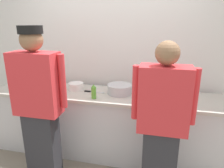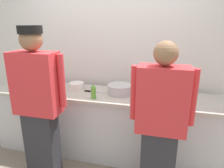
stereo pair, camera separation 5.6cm
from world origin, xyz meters
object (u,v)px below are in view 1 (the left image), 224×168
mixing_bowl_steel (120,89)px  ramekin_green_sauce (52,86)px  chef_center (162,123)px  sheet_tray (155,97)px  squeeze_bottle_secondary (94,92)px  plate_stack_front (76,86)px  squeeze_bottle_primary (50,85)px  chef_near_left (39,104)px  chefs_knife (93,92)px  plate_stack_rear (28,87)px  ramekin_red_sauce (26,82)px  deli_cup (62,92)px

mixing_bowl_steel → ramekin_green_sauce: (-1.01, 0.07, -0.04)m
chef_center → ramekin_green_sauce: 1.72m
sheet_tray → squeeze_bottle_secondary: bearing=-165.0°
chef_center → sheet_tray: bearing=98.3°
plate_stack_front → ramekin_green_sauce: 0.39m
squeeze_bottle_primary → squeeze_bottle_secondary: size_ratio=1.14×
chef_near_left → plate_stack_front: (0.13, 0.72, -0.01)m
ramekin_green_sauce → chefs_knife: bearing=-8.0°
plate_stack_front → plate_stack_rear: bearing=-170.5°
chef_near_left → ramekin_green_sauce: 0.80m
ramekin_green_sauce → ramekin_red_sauce: 0.48m
plate_stack_rear → ramekin_green_sauce: 0.33m
ramekin_green_sauce → chef_center: bearing=-25.5°
plate_stack_front → ramekin_green_sauce: bearing=175.1°
mixing_bowl_steel → ramekin_green_sauce: size_ratio=3.17×
chef_near_left → plate_stack_front: chef_near_left is taller
sheet_tray → squeeze_bottle_primary: size_ratio=1.99×
mixing_bowl_steel → ramekin_red_sauce: size_ratio=3.16×
ramekin_green_sauce → deli_cup: 0.42m
sheet_tray → ramekin_green_sauce: ramekin_green_sauce is taller
ramekin_red_sauce → chefs_knife: bearing=-8.0°
plate_stack_front → mixing_bowl_steel: 0.62m
chef_center → plate_stack_rear: size_ratio=7.09×
plate_stack_front → squeeze_bottle_primary: bearing=-150.6°
plate_stack_rear → mixing_bowl_steel: mixing_bowl_steel is taller
ramekin_red_sauce → chef_center: bearing=-21.7°
chef_near_left → ramekin_green_sauce: chef_near_left is taller
squeeze_bottle_secondary → ramekin_red_sauce: squeeze_bottle_secondary is taller
squeeze_bottle_secondary → ramekin_green_sauce: bearing=157.1°
ramekin_red_sauce → ramekin_green_sauce: bearing=-7.9°
ramekin_green_sauce → deli_cup: (0.30, -0.30, 0.03)m
squeeze_bottle_secondary → chef_near_left: bearing=-137.1°
chefs_knife → mixing_bowl_steel: bearing=3.9°
plate_stack_front → mixing_bowl_steel: (0.62, -0.03, 0.01)m
chef_center → squeeze_bottle_secondary: bearing=152.2°
plate_stack_front → sheet_tray: plate_stack_front is taller
chef_center → ramekin_red_sauce: (-2.03, 0.81, 0.04)m
squeeze_bottle_secondary → chef_center: bearing=-27.8°
plate_stack_rear → ramekin_red_sauce: (-0.18, 0.21, -0.01)m
chef_center → sheet_tray: size_ratio=4.03×
mixing_bowl_steel → squeeze_bottle_secondary: squeeze_bottle_secondary is taller
plate_stack_front → sheet_tray: size_ratio=0.50×
chef_near_left → chef_center: 1.30m
plate_stack_front → plate_stack_rear: (-0.68, -0.11, -0.02)m
plate_stack_rear → squeeze_bottle_primary: bearing=-8.4°
plate_stack_front → plate_stack_rear: size_ratio=0.89×
plate_stack_front → ramekin_red_sauce: bearing=173.4°
mixing_bowl_steel → sheet_tray: size_ratio=0.78×
deli_cup → plate_stack_front: bearing=71.9°
chef_center → ramekin_green_sauce: (-1.55, 0.74, 0.04)m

